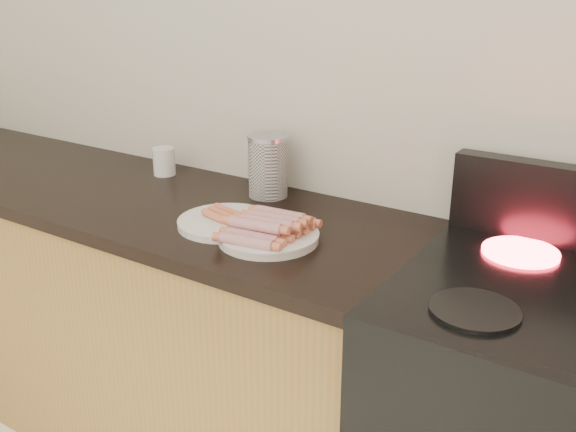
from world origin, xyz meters
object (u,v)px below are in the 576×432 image
Objects in this scene: canister at (268,166)px; mug at (164,161)px; side_plate at (226,222)px; main_plate at (268,238)px.

mug is (-0.42, -0.01, -0.05)m from canister.
mug is at bearing 151.43° from side_plate.
main_plate is at bearing -54.91° from canister.
mug is (-0.63, 0.28, 0.04)m from main_plate.
side_plate is at bearing -28.57° from mug.
canister is at bearing 125.09° from main_plate.
main_plate is 0.37m from canister.
canister is (-0.05, 0.27, 0.09)m from side_plate.
main_plate is 0.98× the size of side_plate.
side_plate is 2.84× the size of mug.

